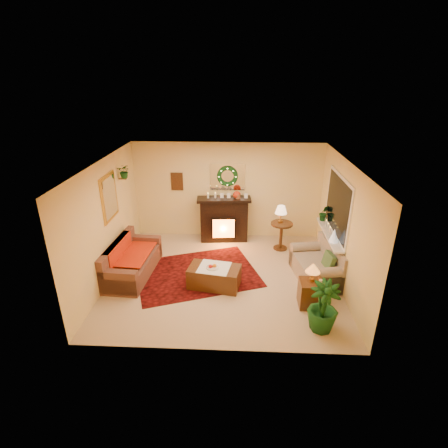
{
  "coord_description": "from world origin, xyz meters",
  "views": [
    {
      "loc": [
        0.34,
        -6.71,
        4.21
      ],
      "look_at": [
        0.0,
        0.35,
        1.15
      ],
      "focal_mm": 28.0,
      "sensor_mm": 36.0,
      "label": 1
    }
  ],
  "objects_px": {
    "sofa": "(132,257)",
    "fireplace": "(224,221)",
    "coffee_table": "(214,277)",
    "side_table_round": "(281,237)",
    "end_table_square": "(310,293)",
    "loveseat": "(317,262)"
  },
  "relations": [
    {
      "from": "fireplace",
      "to": "coffee_table",
      "type": "xyz_separation_m",
      "value": [
        -0.09,
        -2.29,
        -0.34
      ]
    },
    {
      "from": "sofa",
      "to": "loveseat",
      "type": "height_order",
      "value": "loveseat"
    },
    {
      "from": "sofa",
      "to": "fireplace",
      "type": "relative_size",
      "value": 1.47
    },
    {
      "from": "sofa",
      "to": "loveseat",
      "type": "xyz_separation_m",
      "value": [
        4.1,
        0.01,
        -0.01
      ]
    },
    {
      "from": "sofa",
      "to": "loveseat",
      "type": "distance_m",
      "value": 4.1
    },
    {
      "from": "side_table_round",
      "to": "sofa",
      "type": "bearing_deg",
      "value": -157.64
    },
    {
      "from": "coffee_table",
      "to": "end_table_square",
      "type": "bearing_deg",
      "value": -6.72
    },
    {
      "from": "fireplace",
      "to": "sofa",
      "type": "bearing_deg",
      "value": -140.73
    },
    {
      "from": "loveseat",
      "to": "side_table_round",
      "type": "xyz_separation_m",
      "value": [
        -0.64,
        1.41,
        -0.09
      ]
    },
    {
      "from": "loveseat",
      "to": "side_table_round",
      "type": "relative_size",
      "value": 1.95
    },
    {
      "from": "coffee_table",
      "to": "side_table_round",
      "type": "bearing_deg",
      "value": 59.04
    },
    {
      "from": "fireplace",
      "to": "side_table_round",
      "type": "relative_size",
      "value": 1.72
    },
    {
      "from": "sofa",
      "to": "fireplace",
      "type": "xyz_separation_m",
      "value": [
        1.96,
        1.88,
        0.12
      ]
    },
    {
      "from": "side_table_round",
      "to": "coffee_table",
      "type": "xyz_separation_m",
      "value": [
        -1.59,
        -1.83,
        -0.12
      ]
    },
    {
      "from": "end_table_square",
      "to": "loveseat",
      "type": "bearing_deg",
      "value": 72.41
    },
    {
      "from": "fireplace",
      "to": "loveseat",
      "type": "xyz_separation_m",
      "value": [
        2.14,
        -1.87,
        -0.13
      ]
    },
    {
      "from": "end_table_square",
      "to": "coffee_table",
      "type": "bearing_deg",
      "value": 163.23
    },
    {
      "from": "sofa",
      "to": "fireplace",
      "type": "height_order",
      "value": "fireplace"
    },
    {
      "from": "fireplace",
      "to": "loveseat",
      "type": "relative_size",
      "value": 0.88
    },
    {
      "from": "fireplace",
      "to": "loveseat",
      "type": "height_order",
      "value": "fireplace"
    },
    {
      "from": "sofa",
      "to": "fireplace",
      "type": "distance_m",
      "value": 2.72
    },
    {
      "from": "side_table_round",
      "to": "end_table_square",
      "type": "distance_m",
      "value": 2.43
    }
  ]
}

